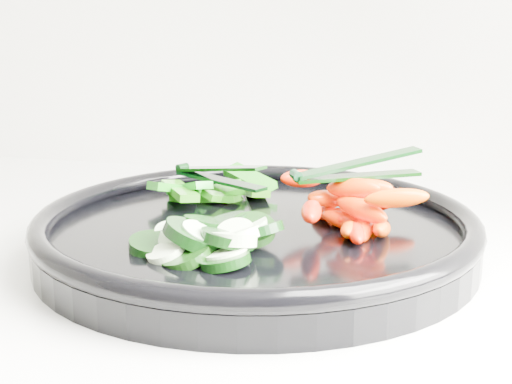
# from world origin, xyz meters

# --- Properties ---
(veggie_tray) EXTENTS (0.44, 0.44, 0.04)m
(veggie_tray) POSITION_xyz_m (0.65, 1.68, 0.95)
(veggie_tray) COLOR black
(veggie_tray) RESTS_ON counter
(cucumber_pile) EXTENTS (0.13, 0.11, 0.04)m
(cucumber_pile) POSITION_xyz_m (0.63, 1.61, 0.96)
(cucumber_pile) COLOR black
(cucumber_pile) RESTS_ON veggie_tray
(carrot_pile) EXTENTS (0.13, 0.14, 0.05)m
(carrot_pile) POSITION_xyz_m (0.73, 1.70, 0.97)
(carrot_pile) COLOR #FF4700
(carrot_pile) RESTS_ON veggie_tray
(pepper_pile) EXTENTS (0.11, 0.12, 0.04)m
(pepper_pile) POSITION_xyz_m (0.59, 1.75, 0.96)
(pepper_pile) COLOR #256B0A
(pepper_pile) RESTS_ON veggie_tray
(tong_carrot) EXTENTS (0.10, 0.07, 0.02)m
(tong_carrot) POSITION_xyz_m (0.73, 1.70, 1.00)
(tong_carrot) COLOR black
(tong_carrot) RESTS_ON carrot_pile
(tong_pepper) EXTENTS (0.11, 0.07, 0.02)m
(tong_pepper) POSITION_xyz_m (0.59, 1.76, 0.98)
(tong_pepper) COLOR black
(tong_pepper) RESTS_ON pepper_pile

